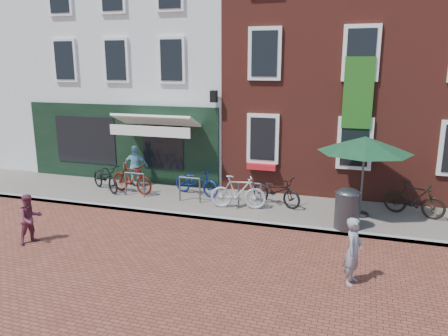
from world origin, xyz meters
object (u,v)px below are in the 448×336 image
(litter_bin, at_px, (347,207))
(bicycle_3, at_px, (238,192))
(cafe_person, at_px, (136,166))
(bicycle_4, at_px, (276,191))
(woman, at_px, (353,251))
(bicycle_2, at_px, (197,181))
(bicycle_0, at_px, (105,177))
(bicycle_5, at_px, (414,199))
(bicycle_1, at_px, (132,178))
(boy, at_px, (30,219))
(parasol, at_px, (365,141))

(litter_bin, relative_size, bicycle_3, 0.70)
(cafe_person, bearing_deg, bicycle_4, 152.83)
(woman, relative_size, bicycle_2, 0.81)
(woman, distance_m, bicycle_2, 7.00)
(bicycle_0, distance_m, bicycle_3, 5.03)
(bicycle_0, height_order, bicycle_5, bicycle_5)
(woman, relative_size, bicycle_4, 0.81)
(bicycle_1, distance_m, bicycle_2, 2.27)
(boy, height_order, bicycle_5, boy)
(litter_bin, xyz_separation_m, woman, (0.23, -2.92, -0.01))
(bicycle_0, bearing_deg, boy, -140.46)
(bicycle_0, bearing_deg, woman, -84.28)
(bicycle_0, height_order, bicycle_4, same)
(woman, height_order, bicycle_1, woman)
(cafe_person, distance_m, bicycle_0, 1.14)
(cafe_person, bearing_deg, bicycle_2, 151.90)
(woman, distance_m, bicycle_3, 5.08)
(woman, height_order, cafe_person, cafe_person)
(parasol, xyz_separation_m, boy, (-8.02, -4.39, -1.69))
(woman, xyz_separation_m, bicycle_1, (-7.48, 4.14, -0.10))
(parasol, distance_m, cafe_person, 8.05)
(bicycle_1, bearing_deg, parasol, -78.09)
(bicycle_3, bearing_deg, cafe_person, 64.57)
(bicycle_4, bearing_deg, cafe_person, 106.06)
(litter_bin, height_order, woman, woman)
(litter_bin, height_order, bicycle_2, litter_bin)
(boy, bearing_deg, woman, -64.43)
(litter_bin, bearing_deg, boy, -157.39)
(bicycle_0, height_order, bicycle_1, bicycle_1)
(bicycle_0, bearing_deg, bicycle_1, -58.11)
(bicycle_2, height_order, bicycle_3, bicycle_3)
(boy, bearing_deg, litter_bin, -43.85)
(boy, height_order, bicycle_3, boy)
(boy, distance_m, bicycle_5, 10.68)
(bicycle_1, bearing_deg, bicycle_4, -75.69)
(bicycle_3, bearing_deg, bicycle_2, 52.88)
(litter_bin, height_order, bicycle_3, litter_bin)
(bicycle_0, xyz_separation_m, bicycle_4, (6.07, 0.19, 0.00))
(bicycle_0, height_order, bicycle_2, same)
(bicycle_3, relative_size, bicycle_5, 1.00)
(woman, bearing_deg, boy, 106.57)
(cafe_person, height_order, bicycle_1, cafe_person)
(boy, height_order, bicycle_1, boy)
(cafe_person, height_order, bicycle_0, cafe_person)
(woman, bearing_deg, bicycle_0, 78.64)
(bicycle_0, xyz_separation_m, bicycle_1, (1.04, 0.01, 0.05))
(cafe_person, height_order, bicycle_3, cafe_person)
(cafe_person, xyz_separation_m, bicycle_1, (0.28, -0.79, -0.23))
(bicycle_4, bearing_deg, bicycle_1, 114.73)
(bicycle_1, bearing_deg, bicycle_5, -75.23)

